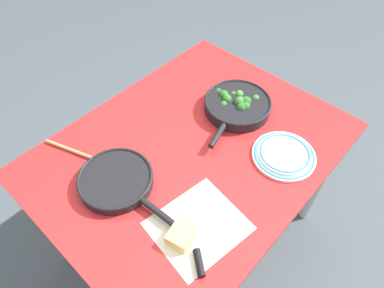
{
  "coord_description": "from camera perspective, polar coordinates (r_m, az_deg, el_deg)",
  "views": [
    {
      "loc": [
        0.63,
        0.58,
        1.81
      ],
      "look_at": [
        0.0,
        0.0,
        0.79
      ],
      "focal_mm": 32.0,
      "sensor_mm": 36.0,
      "label": 1
    }
  ],
  "objects": [
    {
      "name": "ground_plane",
      "position": [
        2.0,
        -0.0,
        -14.79
      ],
      "size": [
        14.0,
        14.0,
        0.0
      ],
      "primitive_type": "plane",
      "color": "#424C51"
    },
    {
      "name": "dining_table_red",
      "position": [
        1.41,
        -0.0,
        -2.79
      ],
      "size": [
        1.19,
        0.92,
        0.77
      ],
      "color": "red",
      "rests_on": "ground_plane"
    },
    {
      "name": "skillet_broccoli",
      "position": [
        1.48,
        7.52,
        6.52
      ],
      "size": [
        0.41,
        0.29,
        0.08
      ],
      "rotation": [
        0.0,
        0.0,
        0.27
      ],
      "color": "black",
      "rests_on": "dining_table_red"
    },
    {
      "name": "skillet_eggs",
      "position": [
        1.25,
        -12.48,
        -5.94
      ],
      "size": [
        0.27,
        0.41,
        0.04
      ],
      "rotation": [
        0.0,
        0.0,
        1.63
      ],
      "color": "black",
      "rests_on": "dining_table_red"
    },
    {
      "name": "wooden_spoon",
      "position": [
        1.35,
        -15.91,
        -2.42
      ],
      "size": [
        0.14,
        0.35,
        0.02
      ],
      "rotation": [
        0.0,
        0.0,
        1.9
      ],
      "color": "#A87A4C",
      "rests_on": "dining_table_red"
    },
    {
      "name": "parchment_sheet",
      "position": [
        1.16,
        1.05,
        -13.48
      ],
      "size": [
        0.32,
        0.3,
        0.0
      ],
      "color": "silver",
      "rests_on": "dining_table_red"
    },
    {
      "name": "grater_knife",
      "position": [
        1.12,
        0.68,
        -16.98
      ],
      "size": [
        0.18,
        0.22,
        0.02
      ],
      "rotation": [
        0.0,
        0.0,
        4.07
      ],
      "color": "silver",
      "rests_on": "dining_table_red"
    },
    {
      "name": "cheese_block",
      "position": [
        1.12,
        -1.87,
        -15.06
      ],
      "size": [
        0.09,
        0.09,
        0.05
      ],
      "color": "#EACC66",
      "rests_on": "dining_table_red"
    },
    {
      "name": "dinner_plate_stack",
      "position": [
        1.35,
        15.1,
        -1.72
      ],
      "size": [
        0.24,
        0.24,
        0.03
      ],
      "color": "white",
      "rests_on": "dining_table_red"
    }
  ]
}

